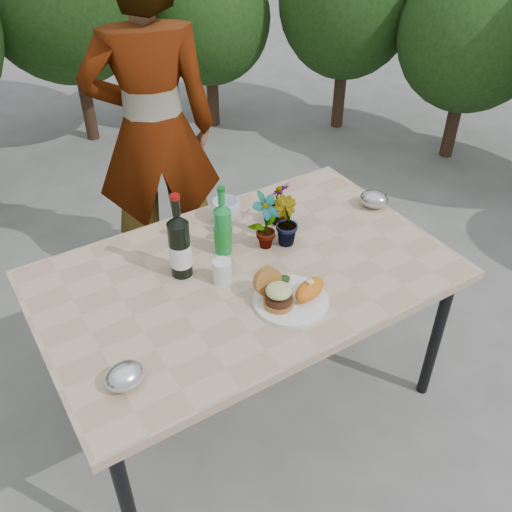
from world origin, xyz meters
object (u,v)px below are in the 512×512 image
dinner_plate (291,301)px  person (154,132)px  wine_bottle (180,246)px  patio_table (245,283)px

dinner_plate → person: person is taller
dinner_plate → wine_bottle: size_ratio=0.78×
wine_bottle → person: 0.96m
patio_table → person: person is taller
patio_table → wine_bottle: size_ratio=4.47×
wine_bottle → patio_table: bearing=-7.4°
person → patio_table: bearing=103.6°
patio_table → wine_bottle: wine_bottle is taller
patio_table → person: bearing=85.2°
dinner_plate → wine_bottle: (-0.26, 0.36, 0.12)m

